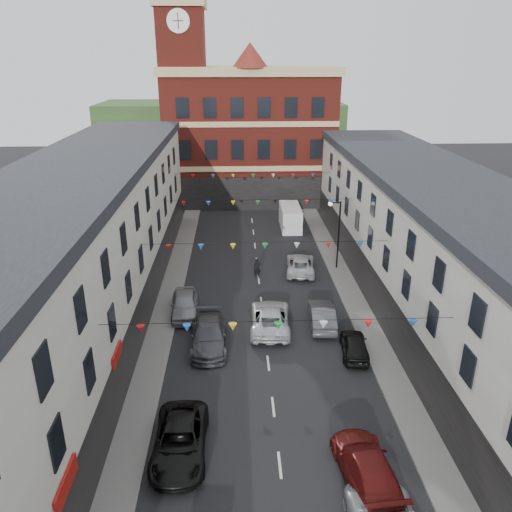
{
  "coord_description": "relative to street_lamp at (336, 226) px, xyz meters",
  "views": [
    {
      "loc": [
        -1.78,
        -25.17,
        16.94
      ],
      "look_at": [
        -0.41,
        7.68,
        3.83
      ],
      "focal_mm": 35.0,
      "sensor_mm": 36.0,
      "label": 1
    }
  ],
  "objects": [
    {
      "name": "terrace_right",
      "position": [
        5.23,
        -13.0,
        0.95
      ],
      "size": [
        8.4,
        56.0,
        9.7
      ],
      "color": "silver",
      "rests_on": "ground"
    },
    {
      "name": "clock_tower",
      "position": [
        -14.05,
        21.0,
        11.03
      ],
      "size": [
        5.6,
        5.6,
        30.0
      ],
      "color": "maroon",
      "rests_on": "ground"
    },
    {
      "name": "car_right_e",
      "position": [
        -2.63,
        -9.55,
        -3.16
      ],
      "size": [
        1.86,
        4.62,
        1.49
      ],
      "primitive_type": "imported",
      "rotation": [
        0.0,
        0.0,
        3.08
      ],
      "color": "#494C50",
      "rests_on": "ground"
    },
    {
      "name": "moving_car",
      "position": [
        -6.16,
        -9.8,
        -3.14
      ],
      "size": [
        2.88,
        5.67,
        1.53
      ],
      "primitive_type": "imported",
      "rotation": [
        0.0,
        0.0,
        3.08
      ],
      "color": "silver",
      "rests_on": "ground"
    },
    {
      "name": "pavement_right",
      "position": [
        0.35,
        -12.0,
        -3.83
      ],
      "size": [
        1.8,
        64.0,
        0.15
      ],
      "primitive_type": "cube",
      "color": "#605E5B",
      "rests_on": "ground"
    },
    {
      "name": "car_right_f",
      "position": [
        -2.95,
        -0.46,
        -3.22
      ],
      "size": [
        2.81,
        5.17,
        1.38
      ],
      "primitive_type": "imported",
      "rotation": [
        0.0,
        0.0,
        3.03
      ],
      "color": "silver",
      "rests_on": "ground"
    },
    {
      "name": "car_right_d",
      "position": [
        -1.24,
        -13.28,
        -3.25
      ],
      "size": [
        1.96,
        4.0,
        1.31
      ],
      "primitive_type": "imported",
      "rotation": [
        0.0,
        0.0,
        3.03
      ],
      "color": "black",
      "rests_on": "ground"
    },
    {
      "name": "car_left_c",
      "position": [
        -11.05,
        -21.09,
        -3.18
      ],
      "size": [
        2.41,
        5.22,
        1.45
      ],
      "primitive_type": "imported",
      "rotation": [
        0.0,
        0.0,
        0.0
      ],
      "color": "black",
      "rests_on": "ground"
    },
    {
      "name": "car_left_e",
      "position": [
        -12.05,
        -7.64,
        -3.12
      ],
      "size": [
        2.18,
        4.75,
        1.58
      ],
      "primitive_type": "imported",
      "rotation": [
        0.0,
        0.0,
        0.07
      ],
      "color": "gray",
      "rests_on": "ground"
    },
    {
      "name": "pedestrian",
      "position": [
        -6.66,
        -1.53,
        -3.08
      ],
      "size": [
        0.62,
        0.42,
        1.66
      ],
      "primitive_type": "imported",
      "rotation": [
        0.0,
        0.0,
        -0.04
      ],
      "color": "black",
      "rests_on": "ground"
    },
    {
      "name": "ground",
      "position": [
        -6.55,
        -14.0,
        -3.9
      ],
      "size": [
        160.0,
        160.0,
        0.0
      ],
      "primitive_type": "plane",
      "color": "black",
      "rests_on": "ground"
    },
    {
      "name": "terrace_left",
      "position": [
        -18.33,
        -13.0,
        1.44
      ],
      "size": [
        8.4,
        56.0,
        10.7
      ],
      "color": "beige",
      "rests_on": "ground"
    },
    {
      "name": "civic_building",
      "position": [
        -6.55,
        23.95,
        4.23
      ],
      "size": [
        20.6,
        13.3,
        18.5
      ],
      "color": "maroon",
      "rests_on": "ground"
    },
    {
      "name": "car_right_c",
      "position": [
        -2.95,
        -23.08,
        -3.14
      ],
      "size": [
        2.57,
        5.42,
        1.53
      ],
      "primitive_type": "imported",
      "rotation": [
        0.0,
        0.0,
        3.22
      ],
      "color": "#561211",
      "rests_on": "ground"
    },
    {
      "name": "white_van",
      "position": [
        -2.57,
        11.29,
        -2.73
      ],
      "size": [
        2.09,
        5.31,
        2.34
      ],
      "primitive_type": "cube",
      "rotation": [
        0.0,
        0.0,
        -0.01
      ],
      "color": "white",
      "rests_on": "ground"
    },
    {
      "name": "distant_hill",
      "position": [
        -10.55,
        48.0,
        1.1
      ],
      "size": [
        40.0,
        14.0,
        10.0
      ],
      "primitive_type": "cube",
      "color": "#274620",
      "rests_on": "ground"
    },
    {
      "name": "car_left_d",
      "position": [
        -10.15,
        -11.9,
        -3.12
      ],
      "size": [
        2.34,
        5.46,
        1.57
      ],
      "primitive_type": "imported",
      "rotation": [
        0.0,
        0.0,
        0.03
      ],
      "color": "#414349",
      "rests_on": "ground"
    },
    {
      "name": "pavement_left",
      "position": [
        -13.45,
        -12.0,
        -3.83
      ],
      "size": [
        1.8,
        64.0,
        0.15
      ],
      "primitive_type": "cube",
      "color": "#605E5B",
      "rests_on": "ground"
    },
    {
      "name": "street_lamp",
      "position": [
        0.0,
        0.0,
        0.0
      ],
      "size": [
        1.1,
        0.36,
        6.0
      ],
      "color": "black",
      "rests_on": "ground"
    }
  ]
}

